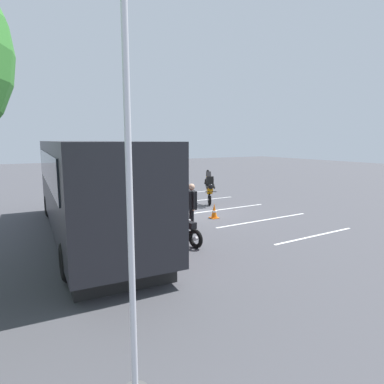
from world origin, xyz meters
TOP-DOWN VIEW (x-y plane):
  - ground_plane at (0.00, 0.00)m, footprint 80.00×80.00m
  - tour_bus at (-1.76, 4.78)m, footprint 10.65×3.08m
  - spectator_far_left at (-3.21, 1.56)m, footprint 0.58×0.36m
  - spectator_left at (-2.15, 1.90)m, footprint 0.57×0.39m
  - spectator_centre at (-1.08, 1.63)m, footprint 0.57×0.40m
  - parked_motorcycle_silver at (-4.05, 2.44)m, footprint 2.03×0.68m
  - stunt_motorcycle at (0.90, -1.81)m, footprint 1.77×1.09m
  - flagpole at (-9.42, 5.94)m, footprint 0.78×0.36m
  - traffic_cone at (-1.70, -0.39)m, footprint 0.34×0.34m
  - bay_line_a at (-5.66, -1.99)m, footprint 0.21×3.89m
  - bay_line_b at (-3.03, -1.99)m, footprint 0.24×4.84m
  - bay_line_c at (-0.39, -1.99)m, footprint 0.23×4.47m
  - bay_line_d at (2.24, -1.99)m, footprint 0.22×4.47m
  - bay_line_e at (4.87, -1.99)m, footprint 0.23×4.61m

SIDE VIEW (x-z plane):
  - ground_plane at x=0.00m, z-range 0.00..0.00m
  - bay_line_a at x=-5.66m, z-range 0.00..0.01m
  - bay_line_b at x=-3.03m, z-range 0.00..0.01m
  - bay_line_d at x=2.24m, z-range 0.00..0.01m
  - bay_line_e at x=4.87m, z-range 0.00..0.01m
  - bay_line_c at x=-0.39m, z-range 0.00..0.01m
  - traffic_cone at x=-1.70m, z-range -0.01..0.62m
  - parked_motorcycle_silver at x=-4.05m, z-range -0.01..0.97m
  - spectator_centre at x=-1.08m, z-range 0.17..1.89m
  - spectator_left at x=-2.15m, z-range 0.17..1.90m
  - stunt_motorcycle at x=0.90m, z-range 0.12..1.98m
  - spectator_far_left at x=-3.21m, z-range 0.17..1.95m
  - tour_bus at x=-1.76m, z-range 0.02..3.27m
  - flagpole at x=-9.42m, z-range -0.05..6.08m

